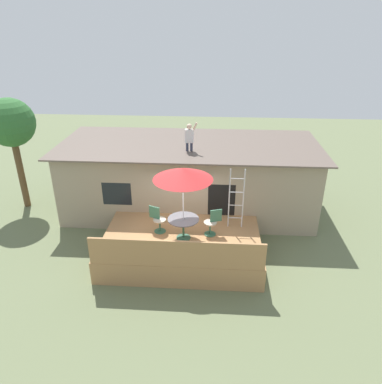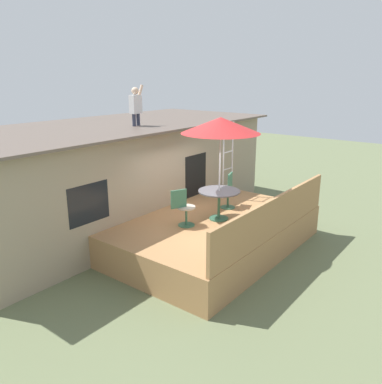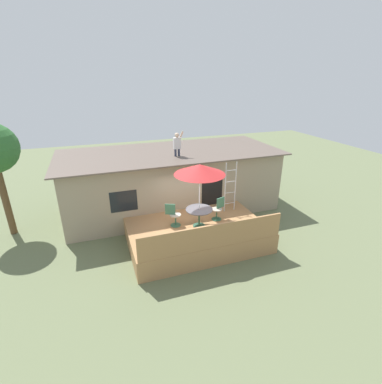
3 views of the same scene
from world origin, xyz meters
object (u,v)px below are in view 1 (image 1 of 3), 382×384
at_px(patio_table, 183,223).
at_px(patio_umbrella, 183,174).
at_px(patio_chair_right, 212,222).
at_px(person_figure, 190,135).
at_px(patio_chair_left, 158,219).
at_px(backyard_tree, 10,124).
at_px(step_ladder, 236,199).

xyz_separation_m(patio_table, patio_umbrella, (0.00, -0.00, 1.76)).
bearing_deg(patio_chair_right, person_figure, -88.00).
distance_m(patio_chair_left, backyard_tree, 7.41).
distance_m(patio_umbrella, patio_chair_right, 2.14).
height_order(patio_table, backyard_tree, backyard_tree).
height_order(patio_chair_left, patio_chair_right, same).
relative_size(step_ladder, patio_chair_right, 2.39).
distance_m(step_ladder, patio_chair_left, 2.79).
distance_m(person_figure, patio_chair_right, 3.51).
bearing_deg(patio_table, patio_umbrella, -56.31).
distance_m(patio_table, backyard_tree, 8.33).
xyz_separation_m(step_ladder, person_figure, (-1.74, 1.94, 1.63)).
xyz_separation_m(step_ladder, patio_chair_left, (-2.67, -0.48, -0.64)).
xyz_separation_m(patio_chair_left, patio_chair_right, (1.87, -0.07, 0.00)).
bearing_deg(patio_umbrella, step_ladder, 26.69).
xyz_separation_m(patio_umbrella, person_figure, (0.01, 2.82, 0.39)).
height_order(step_ladder, patio_chair_right, step_ladder).
xyz_separation_m(patio_table, backyard_tree, (-7.23, 3.44, 2.28)).
bearing_deg(patio_chair_right, patio_table, 0.00).
bearing_deg(patio_table, backyard_tree, 154.58).
distance_m(person_figure, backyard_tree, 7.27).
bearing_deg(patio_table, step_ladder, 26.69).
relative_size(patio_umbrella, step_ladder, 1.15).
height_order(person_figure, backyard_tree, backyard_tree).
distance_m(patio_table, patio_chair_right, 1.01).
height_order(patio_table, person_figure, person_figure).
height_order(person_figure, patio_chair_right, person_figure).
distance_m(step_ladder, patio_chair_right, 1.17).
bearing_deg(patio_chair_left, backyard_tree, 177.67).
height_order(patio_umbrella, backyard_tree, backyard_tree).
relative_size(patio_table, patio_umbrella, 0.41).
bearing_deg(step_ladder, person_figure, 131.98).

